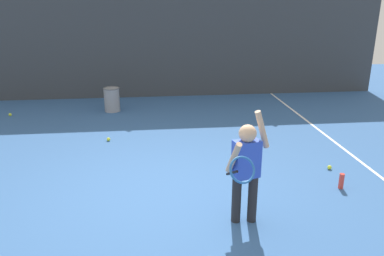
{
  "coord_description": "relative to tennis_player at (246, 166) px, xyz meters",
  "views": [
    {
      "loc": [
        -0.03,
        -4.7,
        2.51
      ],
      "look_at": [
        0.51,
        0.19,
        0.85
      ],
      "focal_mm": 35.81,
      "sensor_mm": 36.0,
      "label": 1
    }
  ],
  "objects": [
    {
      "name": "tennis_ball_5",
      "position": [
        0.67,
        2.8,
        -0.69
      ],
      "size": [
        0.07,
        0.07,
        0.07
      ],
      "primitive_type": "sphere",
      "color": "#CCE033",
      "rests_on": "ground"
    },
    {
      "name": "tennis_ball_2",
      "position": [
        -4.23,
        4.84,
        -0.69
      ],
      "size": [
        0.07,
        0.07,
        0.07
      ],
      "primitive_type": "sphere",
      "color": "#CCE033",
      "rests_on": "ground"
    },
    {
      "name": "fence_post_3",
      "position": [
        2.02,
        6.42,
        0.93
      ],
      "size": [
        0.09,
        0.09,
        3.31
      ],
      "primitive_type": "cylinder",
      "color": "slate",
      "rests_on": "ground"
    },
    {
      "name": "water_bottle",
      "position": [
        1.55,
        0.68,
        -0.62
      ],
      "size": [
        0.07,
        0.07,
        0.22
      ],
      "primitive_type": "cylinder",
      "color": "#D83F33",
      "rests_on": "ground"
    },
    {
      "name": "fence_post_1",
      "position": [
        -4.04,
        6.42,
        0.93
      ],
      "size": [
        0.09,
        0.09,
        3.31
      ],
      "primitive_type": "cylinder",
      "color": "slate",
      "rests_on": "ground"
    },
    {
      "name": "fence_post_4",
      "position": [
        5.05,
        6.42,
        0.93
      ],
      "size": [
        0.09,
        0.09,
        3.31
      ],
      "primitive_type": "cylinder",
      "color": "slate",
      "rests_on": "ground"
    },
    {
      "name": "tennis_player",
      "position": [
        0.0,
        0.0,
        0.0
      ],
      "size": [
        0.61,
        0.7,
        1.35
      ],
      "rotation": [
        0.0,
        0.0,
        0.26
      ],
      "color": "#232326",
      "rests_on": "ground"
    },
    {
      "name": "tennis_ball_4",
      "position": [
        1.68,
        1.3,
        -0.69
      ],
      "size": [
        0.07,
        0.07,
        0.07
      ],
      "primitive_type": "sphere",
      "color": "#CCE033",
      "rests_on": "ground"
    },
    {
      "name": "tennis_ball_0",
      "position": [
        -1.86,
        2.96,
        -0.69
      ],
      "size": [
        0.07,
        0.07,
        0.07
      ],
      "primitive_type": "sphere",
      "color": "#CCE033",
      "rests_on": "ground"
    },
    {
      "name": "court_line_sideline",
      "position": [
        2.32,
        1.84,
        -0.72
      ],
      "size": [
        0.05,
        9.0,
        0.0
      ],
      "primitive_type": "cube",
      "color": "white",
      "rests_on": "ground"
    },
    {
      "name": "fence_post_2",
      "position": [
        -1.01,
        6.42,
        0.93
      ],
      "size": [
        0.09,
        0.09,
        3.31
      ],
      "primitive_type": "cylinder",
      "color": "slate",
      "rests_on": "ground"
    },
    {
      "name": "back_fence_windscreen",
      "position": [
        -1.01,
        6.36,
        0.85
      ],
      "size": [
        12.42,
        0.08,
        3.16
      ],
      "primitive_type": "cube",
      "color": "#383D42",
      "rests_on": "ground"
    },
    {
      "name": "ball_hopper",
      "position": [
        -1.95,
        5.0,
        -0.44
      ],
      "size": [
        0.38,
        0.38,
        0.56
      ],
      "color": "gray",
      "rests_on": "ground"
    },
    {
      "name": "ground_plane",
      "position": [
        -1.01,
        0.84,
        -0.73
      ],
      "size": [
        20.0,
        20.0,
        0.0
      ],
      "primitive_type": "plane",
      "color": "#335B93"
    }
  ]
}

